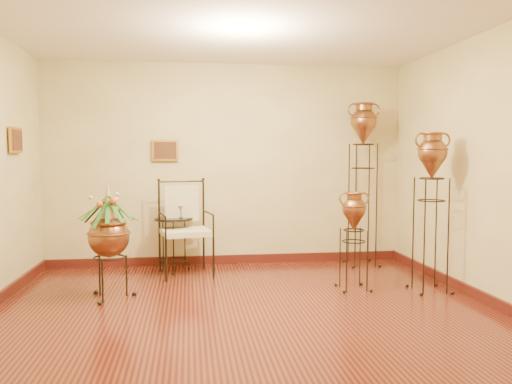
{
  "coord_description": "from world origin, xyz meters",
  "views": [
    {
      "loc": [
        -0.53,
        -4.5,
        1.52
      ],
      "look_at": [
        0.25,
        1.3,
        1.1
      ],
      "focal_mm": 35.0,
      "sensor_mm": 36.0,
      "label": 1
    }
  ],
  "objects": [
    {
      "name": "ground",
      "position": [
        0.0,
        0.0,
        0.0
      ],
      "size": [
        5.0,
        5.0,
        0.0
      ],
      "primitive_type": "plane",
      "color": "maroon",
      "rests_on": "ground"
    },
    {
      "name": "room_shell",
      "position": [
        -0.01,
        0.01,
        1.73
      ],
      "size": [
        5.02,
        5.02,
        2.81
      ],
      "color": "beige",
      "rests_on": "ground"
    },
    {
      "name": "amphora_tall",
      "position": [
        1.86,
        2.15,
        1.16
      ],
      "size": [
        0.58,
        0.58,
        2.28
      ],
      "rotation": [
        0.0,
        0.0,
        0.39
      ],
      "color": "black",
      "rests_on": "ground"
    },
    {
      "name": "amphora_mid",
      "position": [
        2.15,
        0.74,
        0.91
      ],
      "size": [
        0.44,
        0.44,
        1.81
      ],
      "rotation": [
        0.0,
        0.0,
        0.09
      ],
      "color": "black",
      "rests_on": "ground"
    },
    {
      "name": "amphora_short",
      "position": [
        1.32,
        0.93,
        0.57
      ],
      "size": [
        0.44,
        0.44,
        1.14
      ],
      "rotation": [
        0.0,
        0.0,
        0.35
      ],
      "color": "black",
      "rests_on": "ground"
    },
    {
      "name": "planter_urn",
      "position": [
        -1.38,
        0.92,
        0.72
      ],
      "size": [
        0.87,
        0.87,
        1.29
      ],
      "rotation": [
        0.0,
        0.0,
        -0.32
      ],
      "color": "black",
      "rests_on": "ground"
    },
    {
      "name": "armchair",
      "position": [
        -0.58,
        1.86,
        0.61
      ],
      "size": [
        0.79,
        0.75,
        1.21
      ],
      "rotation": [
        0.0,
        0.0,
        0.2
      ],
      "color": "black",
      "rests_on": "ground"
    },
    {
      "name": "side_table",
      "position": [
        -0.74,
        2.1,
        0.37
      ],
      "size": [
        0.56,
        0.56,
        0.9
      ],
      "rotation": [
        0.0,
        0.0,
        -0.16
      ],
      "color": "black",
      "rests_on": "ground"
    }
  ]
}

